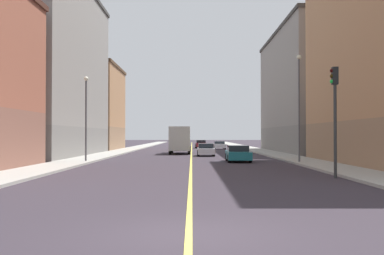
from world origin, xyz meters
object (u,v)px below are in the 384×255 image
object	(u,v)px
street_lamp_right_near	(87,109)
car_white	(220,145)
building_right_distant	(87,108)
street_lamp_left_near	(300,98)
building_right_midblock	(43,70)
traffic_light_left_near	(336,106)
car_teal	(239,154)
car_green	(181,146)
building_left_mid	(313,92)
car_silver	(207,150)
car_maroon	(202,144)
box_truck	(181,140)

from	to	relation	value
street_lamp_right_near	car_white	bearing A→B (deg)	69.74
building_right_distant	street_lamp_left_near	bearing A→B (deg)	-53.04
building_right_midblock	street_lamp_left_near	bearing A→B (deg)	-26.61
street_lamp_right_near	traffic_light_left_near	bearing A→B (deg)	-39.26
street_lamp_left_near	street_lamp_right_near	distance (m)	16.79
building_right_midblock	street_lamp_right_near	bearing A→B (deg)	-56.89
traffic_light_left_near	car_teal	bearing A→B (deg)	103.74
building_right_distant	car_green	distance (m)	15.15
building_left_mid	car_silver	size ratio (longest dim) A/B	6.12
building_right_distant	car_white	size ratio (longest dim) A/B	3.41
building_left_mid	car_green	size ratio (longest dim) A/B	5.93
building_left_mid	car_maroon	distance (m)	24.19
building_left_mid	car_teal	distance (m)	24.85
building_left_mid	building_right_distant	bearing A→B (deg)	164.36
traffic_light_left_near	car_silver	world-z (taller)	traffic_light_left_near
building_left_mid	building_right_midblock	bearing A→B (deg)	-160.37
building_left_mid	building_right_midblock	xyz separation A→B (m)	(-31.12, -11.10, 1.20)
car_silver	car_white	distance (m)	22.89
box_truck	traffic_light_left_near	bearing A→B (deg)	-73.95
building_right_distant	car_silver	bearing A→B (deg)	-48.18
building_right_midblock	building_right_distant	size ratio (longest dim) A/B	1.66
street_lamp_right_near	car_teal	bearing A→B (deg)	6.40
building_right_midblock	building_right_distant	xyz separation A→B (m)	(0.00, 19.81, -2.76)
building_left_mid	building_right_distant	xyz separation A→B (m)	(-31.12, 8.71, -1.56)
car_white	car_teal	xyz separation A→B (m)	(-0.46, -33.07, 0.04)
car_green	box_truck	distance (m)	11.20
building_left_mid	building_right_midblock	size ratio (longest dim) A/B	1.07
car_teal	box_truck	bearing A→B (deg)	108.07
street_lamp_left_near	car_maroon	distance (m)	42.27
street_lamp_left_near	street_lamp_right_near	size ratio (longest dim) A/B	1.23
street_lamp_right_near	box_truck	bearing A→B (deg)	67.92
building_right_midblock	traffic_light_left_near	world-z (taller)	building_right_midblock
traffic_light_left_near	street_lamp_left_near	xyz separation A→B (m)	(1.02, 11.88, 1.38)
street_lamp_right_near	car_teal	size ratio (longest dim) A/B	1.50
traffic_light_left_near	street_lamp_left_near	size ratio (longest dim) A/B	0.68
street_lamp_left_near	building_right_distant	bearing A→B (deg)	126.96
building_left_mid	street_lamp_left_near	distance (m)	24.33
traffic_light_left_near	car_green	distance (m)	42.43
car_maroon	car_white	world-z (taller)	car_maroon
street_lamp_right_near	car_silver	size ratio (longest dim) A/B	1.62
street_lamp_right_near	car_teal	distance (m)	12.84
street_lamp_left_near	car_teal	distance (m)	6.73
building_left_mid	car_teal	world-z (taller)	building_left_mid
car_green	car_silver	bearing A→B (deg)	-79.23
car_white	car_teal	bearing A→B (deg)	-90.80
building_left_mid	street_lamp_left_near	xyz separation A→B (m)	(-7.19, -23.09, -2.71)
street_lamp_right_near	car_green	bearing A→B (deg)	76.74
building_right_midblock	building_right_distant	bearing A→B (deg)	90.00
street_lamp_left_near	car_green	bearing A→B (deg)	108.79
car_green	car_teal	distance (m)	27.69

